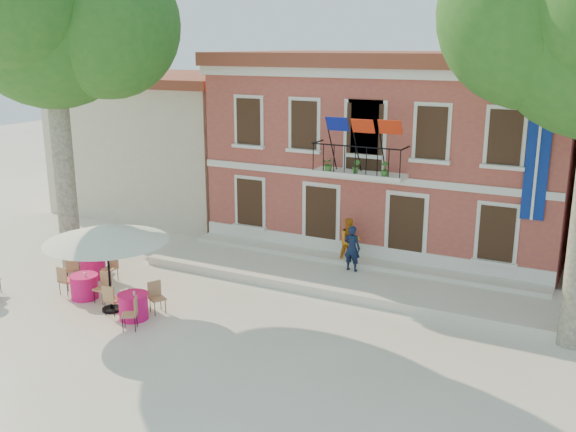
# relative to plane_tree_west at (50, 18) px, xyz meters

# --- Properties ---
(ground) EXTENTS (90.00, 90.00, 0.00)m
(ground) POSITION_rel_plane_tree_west_xyz_m (6.85, -0.85, -8.59)
(ground) COLOR beige
(ground) RESTS_ON ground
(main_building) EXTENTS (13.50, 9.59, 7.50)m
(main_building) POSITION_rel_plane_tree_west_xyz_m (8.85, 9.13, -4.81)
(main_building) COLOR #AC583E
(main_building) RESTS_ON ground
(neighbor_west) EXTENTS (9.40, 9.40, 6.40)m
(neighbor_west) POSITION_rel_plane_tree_west_xyz_m (-2.65, 10.15, -5.37)
(neighbor_west) COLOR beige
(neighbor_west) RESTS_ON ground
(terrace) EXTENTS (14.00, 3.40, 0.30)m
(terrace) POSITION_rel_plane_tree_west_xyz_m (8.85, 3.55, -8.44)
(terrace) COLOR silver
(terrace) RESTS_ON ground
(plane_tree_west) EXTENTS (5.92, 5.92, 11.63)m
(plane_tree_west) POSITION_rel_plane_tree_west_xyz_m (0.00, 0.00, 0.00)
(plane_tree_west) COLOR #A59E84
(plane_tree_west) RESTS_ON ground
(patio_umbrella) EXTENTS (3.64, 3.64, 2.71)m
(patio_umbrella) POSITION_rel_plane_tree_west_xyz_m (3.56, -1.97, -6.16)
(patio_umbrella) COLOR black
(patio_umbrella) RESTS_ON ground
(pedestrian_navy) EXTENTS (0.58, 0.39, 1.58)m
(pedestrian_navy) POSITION_rel_plane_tree_west_xyz_m (8.98, 3.89, -7.50)
(pedestrian_navy) COLOR #101A35
(pedestrian_navy) RESTS_ON terrace
(pedestrian_orange) EXTENTS (1.00, 0.99, 1.63)m
(pedestrian_orange) POSITION_rel_plane_tree_west_xyz_m (8.62, 4.56, -7.48)
(pedestrian_orange) COLOR orange
(pedestrian_orange) RESTS_ON terrace
(cafe_table_0) EXTENTS (1.93, 0.90, 0.95)m
(cafe_table_0) POSITION_rel_plane_tree_west_xyz_m (2.14, -1.61, -8.17)
(cafe_table_0) COLOR #F21683
(cafe_table_0) RESTS_ON ground
(cafe_table_1) EXTENTS (1.65, 1.87, 0.95)m
(cafe_table_1) POSITION_rel_plane_tree_west_xyz_m (4.57, -2.13, -8.16)
(cafe_table_1) COLOR #F21683
(cafe_table_1) RESTS_ON ground
(cafe_table_3) EXTENTS (1.64, 1.87, 0.95)m
(cafe_table_3) POSITION_rel_plane_tree_west_xyz_m (1.06, -0.10, -8.16)
(cafe_table_3) COLOR #F21683
(cafe_table_3) RESTS_ON ground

